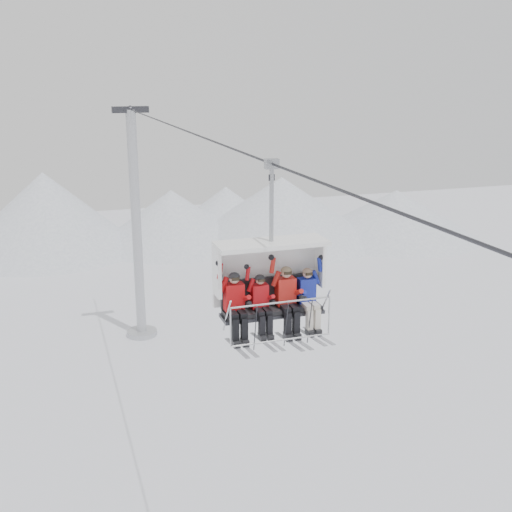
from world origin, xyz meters
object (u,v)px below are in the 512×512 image
object	(u,v)px
skier_far_left	(235,304)
skier_center_left	(261,303)
lift_tower_right	(137,242)
skier_far_right	(308,297)
skier_center_right	(287,297)
chairlift_carrier	(269,275)

from	to	relation	value
skier_far_left	skier_center_left	xyz separation A→B (m)	(0.60, -0.01, -0.05)
lift_tower_right	skier_far_left	bearing A→B (deg)	-92.22
skier_far_right	lift_tower_right	bearing A→B (deg)	92.11
skier_far_left	skier_center_right	bearing A→B (deg)	0.08
chairlift_carrier	skier_center_left	size ratio (longest dim) A/B	2.36
skier_center_right	skier_far_right	world-z (taller)	skier_center_right
chairlift_carrier	skier_center_right	size ratio (longest dim) A/B	2.31
lift_tower_right	chairlift_carrier	bearing A→B (deg)	-90.00
skier_far_right	skier_far_left	bearing A→B (deg)	179.72
skier_center_right	skier_far_left	bearing A→B (deg)	-179.92
skier_far_right	skier_center_right	bearing A→B (deg)	178.88
skier_center_left	skier_center_right	xyz separation A→B (m)	(0.63, 0.02, 0.06)
chairlift_carrier	skier_center_left	bearing A→B (deg)	-133.19
skier_far_left	skier_far_right	bearing A→B (deg)	-0.28
skier_far_left	skier_center_left	size ratio (longest dim) A/B	1.01
lift_tower_right	skier_far_right	size ratio (longest dim) A/B	7.99
lift_tower_right	skier_far_right	world-z (taller)	lift_tower_right
skier_far_left	skier_far_right	size ratio (longest dim) A/B	1.01
lift_tower_right	skier_center_right	world-z (taller)	lift_tower_right
skier_center_left	skier_far_left	bearing A→B (deg)	178.63
skier_center_left	skier_center_right	distance (m)	0.64
lift_tower_right	skier_center_right	xyz separation A→B (m)	(0.33, -23.27, 4.46)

